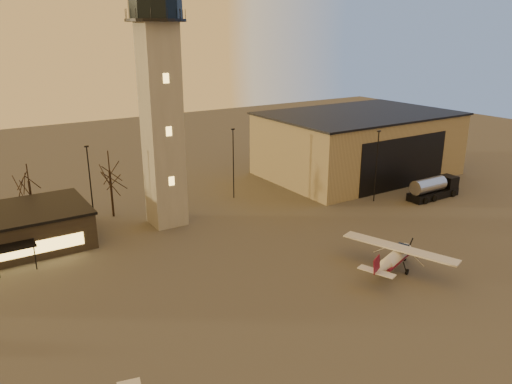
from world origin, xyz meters
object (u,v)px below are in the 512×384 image
hangar (358,144)px  cessna_front (397,259)px  control_tower (160,92)px  fuel_truck (433,190)px

hangar → cessna_front: (-21.55, -28.43, -4.03)m
hangar → cessna_front: 35.90m
control_tower → hangar: size_ratio=1.07×
cessna_front → fuel_truck: size_ratio=1.38×
hangar → fuel_truck: 16.02m
control_tower → cessna_front: bearing=-59.4°
cessna_front → fuel_truck: (21.73, 12.89, 0.12)m
cessna_front → fuel_truck: bearing=11.3°
hangar → cessna_front: bearing=-127.2°
hangar → cessna_front: hangar is taller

